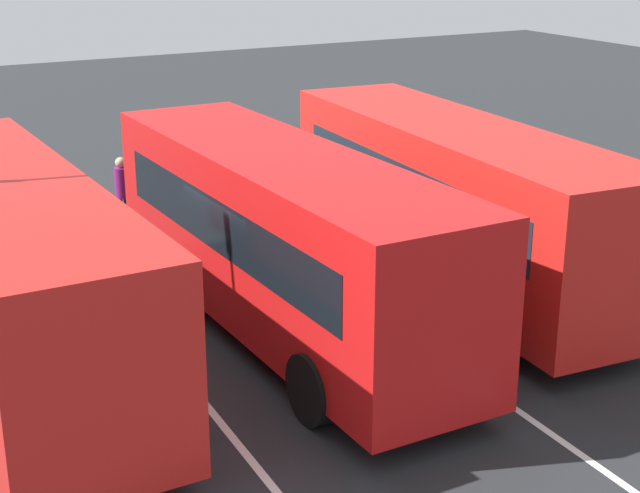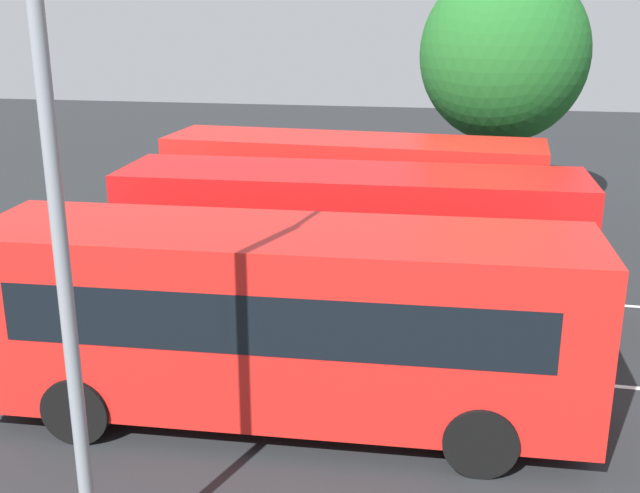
# 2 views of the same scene
# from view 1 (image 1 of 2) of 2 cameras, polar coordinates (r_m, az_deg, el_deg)

# --- Properties ---
(ground_plane) EXTENTS (69.30, 69.30, 0.00)m
(ground_plane) POSITION_cam_1_polar(r_m,az_deg,el_deg) (16.96, -2.66, -4.98)
(ground_plane) COLOR #232628
(bus_far_left) EXTENTS (9.58, 3.01, 3.18)m
(bus_far_left) POSITION_cam_1_polar(r_m,az_deg,el_deg) (18.62, 7.93, 2.82)
(bus_far_left) COLOR red
(bus_far_left) RESTS_ON ground
(bus_center_left) EXTENTS (9.47, 2.60, 3.18)m
(bus_center_left) POSITION_cam_1_polar(r_m,az_deg,el_deg) (16.29, -2.24, 0.64)
(bus_center_left) COLOR red
(bus_center_left) RESTS_ON ground
(bus_center_right) EXTENTS (9.48, 2.63, 3.18)m
(bus_center_right) POSITION_cam_1_polar(r_m,az_deg,el_deg) (15.41, -17.70, -1.35)
(bus_center_right) COLOR red
(bus_center_right) RESTS_ON ground
(pedestrian) EXTENTS (0.37, 0.37, 1.80)m
(pedestrian) POSITION_cam_1_polar(r_m,az_deg,el_deg) (22.12, -11.55, 3.32)
(pedestrian) COLOR #232833
(pedestrian) RESTS_ON ground
(lane_stripe_outer_left) EXTENTS (14.15, 0.65, 0.01)m
(lane_stripe_outer_left) POSITION_cam_1_polar(r_m,az_deg,el_deg) (17.85, 3.16, -3.71)
(lane_stripe_outer_left) COLOR silver
(lane_stripe_outer_left) RESTS_ON ground
(lane_stripe_inner_left) EXTENTS (14.15, 0.65, 0.01)m
(lane_stripe_inner_left) POSITION_cam_1_polar(r_m,az_deg,el_deg) (16.26, -9.08, -6.28)
(lane_stripe_inner_left) COLOR silver
(lane_stripe_inner_left) RESTS_ON ground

